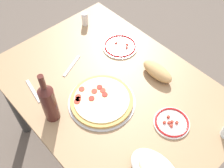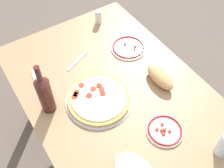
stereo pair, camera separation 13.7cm
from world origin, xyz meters
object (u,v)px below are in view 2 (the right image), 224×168
object	(u,v)px
pepperoni_pizza	(99,99)
side_plate_near	(165,130)
wine_bottle	(45,93)
side_plate_far	(128,48)
spice_shaker	(98,17)
bread_loaf	(160,77)
dining_table	(112,101)

from	to	relation	value
pepperoni_pizza	side_plate_near	world-z (taller)	pepperoni_pizza
wine_bottle	side_plate_far	xyz separation A→B (m)	(0.13, -0.57, -0.11)
pepperoni_pizza	spice_shaker	world-z (taller)	spice_shaker
wine_bottle	bread_loaf	xyz separation A→B (m)	(-0.17, -0.56, -0.09)
wine_bottle	spice_shaker	world-z (taller)	wine_bottle
pepperoni_pizza	wine_bottle	distance (m)	0.27
bread_loaf	spice_shaker	bearing A→B (deg)	1.31
pepperoni_pizza	side_plate_far	xyz separation A→B (m)	(0.23, -0.34, -0.01)
side_plate_near	side_plate_far	world-z (taller)	same
wine_bottle	side_plate_far	distance (m)	0.59
dining_table	wine_bottle	bearing A→B (deg)	79.17
side_plate_far	bread_loaf	distance (m)	0.30
dining_table	wine_bottle	xyz separation A→B (m)	(0.06, 0.33, 0.24)
pepperoni_pizza	bread_loaf	world-z (taller)	bread_loaf
side_plate_far	spice_shaker	size ratio (longest dim) A/B	2.34
dining_table	wine_bottle	distance (m)	0.41
pepperoni_pizza	side_plate_near	distance (m)	0.36
wine_bottle	spice_shaker	size ratio (longest dim) A/B	3.46
bread_loaf	spice_shaker	distance (m)	0.60
pepperoni_pizza	wine_bottle	size ratio (longest dim) A/B	1.13
side_plate_near	wine_bottle	bearing A→B (deg)	43.55
spice_shaker	wine_bottle	bearing A→B (deg)	128.38
bread_loaf	wine_bottle	bearing A→B (deg)	73.53
bread_loaf	spice_shaker	xyz separation A→B (m)	(0.60, 0.01, 0.01)
dining_table	bread_loaf	world-z (taller)	bread_loaf
side_plate_near	spice_shaker	world-z (taller)	spice_shaker
dining_table	spice_shaker	bearing A→B (deg)	-23.86
side_plate_far	spice_shaker	distance (m)	0.31
wine_bottle	bread_loaf	world-z (taller)	wine_bottle
side_plate_far	spice_shaker	xyz separation A→B (m)	(0.31, 0.02, 0.03)
side_plate_near	spice_shaker	size ratio (longest dim) A/B	1.98
pepperoni_pizza	bread_loaf	xyz separation A→B (m)	(-0.07, -0.33, 0.02)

